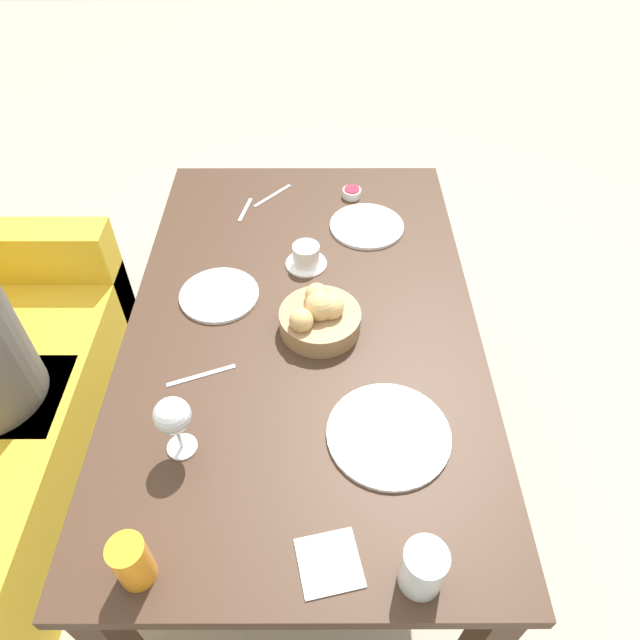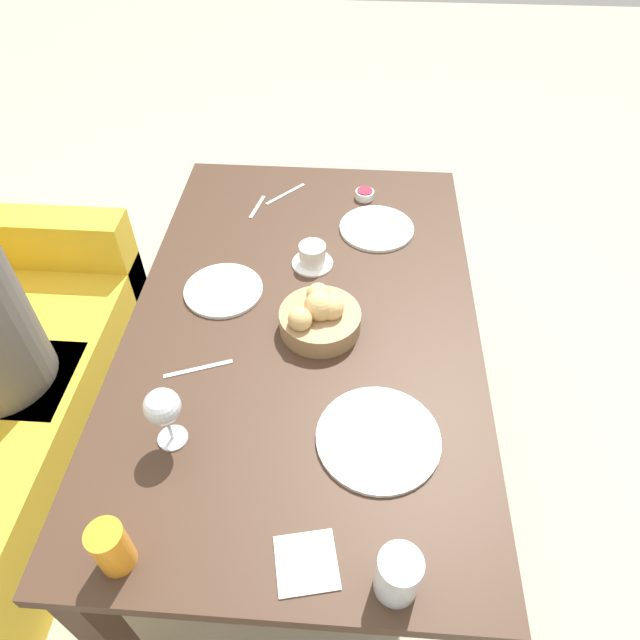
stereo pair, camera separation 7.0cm
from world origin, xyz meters
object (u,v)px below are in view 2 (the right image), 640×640
object	(u,v)px
plate_near_right	(377,228)
coffee_cup	(312,256)
plate_far_center	(223,290)
jam_bowl_berry	(365,194)
wine_glass	(163,408)
napkin	(306,563)
knife_silver	(198,369)
plate_near_left	(378,438)
spoon_coffee	(257,207)
water_tumbler	(398,575)
juice_glass	(111,547)
fork_silver	(286,194)
bread_basket	(320,316)

from	to	relation	value
plate_near_right	coffee_cup	distance (m)	0.25
plate_far_center	jam_bowl_berry	size ratio (longest dim) A/B	3.52
wine_glass	napkin	bearing A→B (deg)	-128.12
coffee_cup	jam_bowl_berry	distance (m)	0.37
knife_silver	napkin	bearing A→B (deg)	-145.79
plate_near_left	spoon_coffee	world-z (taller)	plate_near_left
water_tumbler	plate_near_left	bearing A→B (deg)	5.72
plate_far_center	juice_glass	world-z (taller)	juice_glass
plate_near_left	fork_silver	bearing A→B (deg)	18.32
jam_bowl_berry	coffee_cup	bearing A→B (deg)	157.21
bread_basket	spoon_coffee	xyz separation A→B (m)	(0.51, 0.23, -0.04)
plate_near_left	wine_glass	xyz separation A→B (m)	(-0.03, 0.44, 0.11)
fork_silver	knife_silver	world-z (taller)	same
bread_basket	spoon_coffee	distance (m)	0.56
bread_basket	wine_glass	world-z (taller)	wine_glass
bread_basket	knife_silver	world-z (taller)	bread_basket
jam_bowl_berry	fork_silver	distance (m)	0.26
plate_far_center	juice_glass	xyz separation A→B (m)	(-0.72, 0.06, 0.05)
plate_near_left	spoon_coffee	xyz separation A→B (m)	(0.83, 0.38, -0.00)
plate_far_center	jam_bowl_berry	distance (m)	0.60
bread_basket	plate_near_left	xyz separation A→B (m)	(-0.32, -0.15, -0.04)
plate_far_center	fork_silver	size ratio (longest dim) A/B	1.63
plate_near_left	napkin	size ratio (longest dim) A/B	2.01
wine_glass	spoon_coffee	size ratio (longest dim) A/B	1.27
knife_silver	napkin	distance (m)	0.52
spoon_coffee	knife_silver	bearing A→B (deg)	176.22
bread_basket	knife_silver	xyz separation A→B (m)	(-0.15, 0.28, -0.04)
coffee_cup	water_tumbler	bearing A→B (deg)	-166.01
coffee_cup	jam_bowl_berry	world-z (taller)	coffee_cup
plate_near_right	jam_bowl_berry	bearing A→B (deg)	13.29
knife_silver	plate_near_left	bearing A→B (deg)	-111.10
fork_silver	knife_silver	xyz separation A→B (m)	(-0.74, 0.13, 0.00)
plate_far_center	coffee_cup	size ratio (longest dim) A/B	1.81
plate_near_right	wine_glass	size ratio (longest dim) A/B	1.44
jam_bowl_berry	fork_silver	bearing A→B (deg)	89.30
bread_basket	coffee_cup	xyz separation A→B (m)	(0.25, 0.04, -0.01)
plate_near_left	water_tumbler	world-z (taller)	water_tumbler
wine_glass	plate_far_center	bearing A→B (deg)	-2.78
juice_glass	plate_near_right	bearing A→B (deg)	-24.59
jam_bowl_berry	wine_glass	bearing A→B (deg)	156.99
plate_near_right	napkin	bearing A→B (deg)	172.81
water_tumbler	spoon_coffee	xyz separation A→B (m)	(1.12, 0.41, -0.05)
jam_bowl_berry	knife_silver	world-z (taller)	jam_bowl_berry
plate_near_right	water_tumbler	bearing A→B (deg)	-178.15
plate_near_left	coffee_cup	distance (m)	0.59
coffee_cup	knife_silver	distance (m)	0.47
plate_near_right	spoon_coffee	distance (m)	0.39
bread_basket	water_tumbler	distance (m)	0.64
water_tumbler	jam_bowl_berry	xyz separation A→B (m)	(1.20, 0.07, -0.04)
bread_basket	spoon_coffee	bearing A→B (deg)	24.62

